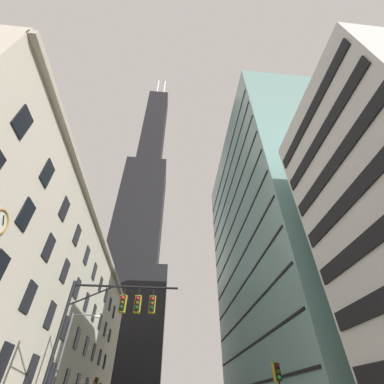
{
  "coord_description": "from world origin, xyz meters",
  "views": [
    {
      "loc": [
        -0.36,
        -13.19,
        1.63
      ],
      "look_at": [
        2.24,
        14.43,
        25.29
      ],
      "focal_mm": 23.89,
      "sensor_mm": 36.0,
      "label": 1
    }
  ],
  "objects": [
    {
      "name": "glass_office_midrise",
      "position": [
        18.1,
        26.26,
        25.22
      ],
      "size": [
        14.31,
        37.46,
        50.44
      ],
      "color": "gray",
      "rests_on": "ground"
    },
    {
      "name": "dark_skyscraper",
      "position": [
        -15.67,
        89.98,
        60.11
      ],
      "size": [
        29.54,
        29.54,
        208.96
      ],
      "color": "black",
      "rests_on": "ground"
    },
    {
      "name": "traffic_signal_mast",
      "position": [
        -3.56,
        4.08,
        5.95
      ],
      "size": [
        6.97,
        0.63,
        7.9
      ],
      "color": "black",
      "rests_on": "sidewalk_left"
    },
    {
      "name": "station_building",
      "position": [
        -17.66,
        23.92,
        11.05
      ],
      "size": [
        14.0,
        59.84,
        22.14
      ],
      "color": "beige",
      "rests_on": "ground"
    },
    {
      "name": "traffic_light_near_right",
      "position": [
        6.83,
        5.85,
        3.19
      ],
      "size": [
        0.4,
        0.63,
        3.79
      ],
      "color": "black",
      "rests_on": "sidewalk_right"
    },
    {
      "name": "street_lamppost",
      "position": [
        -8.28,
        12.02,
        4.93
      ],
      "size": [
        2.5,
        0.32,
        8.04
      ],
      "color": "#47474C",
      "rests_on": "sidewalk_left"
    }
  ]
}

